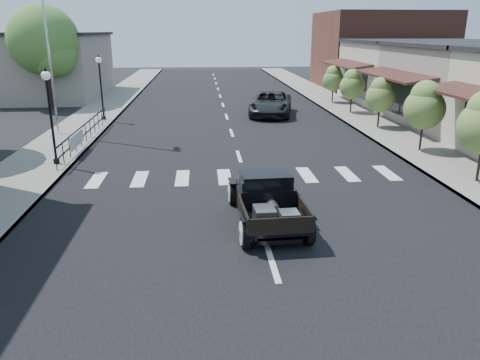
{
  "coord_description": "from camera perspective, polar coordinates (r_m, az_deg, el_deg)",
  "views": [
    {
      "loc": [
        -1.61,
        -13.04,
        5.38
      ],
      "look_at": [
        -0.49,
        0.53,
        1.0
      ],
      "focal_mm": 35.0,
      "sensor_mm": 36.0,
      "label": 1
    }
  ],
  "objects": [
    {
      "name": "far_building_right",
      "position": [
        48.22,
        16.64,
        14.88
      ],
      "size": [
        11.0,
        10.0,
        7.0
      ],
      "primitive_type": "cube",
      "color": "brown",
      "rests_on": "ground"
    },
    {
      "name": "low_building_left",
      "position": [
        43.27,
        -23.33,
        12.6
      ],
      "size": [
        10.0,
        12.0,
        5.0
      ],
      "primitive_type": "cube",
      "color": "#A39989",
      "rests_on": "ground"
    },
    {
      "name": "hotrod_pickup",
      "position": [
        13.46,
        3.26,
        -2.3
      ],
      "size": [
        2.24,
        4.46,
        1.51
      ],
      "primitive_type": null,
      "rotation": [
        0.0,
        0.0,
        0.05
      ],
      "color": "black",
      "rests_on": "ground"
    },
    {
      "name": "road",
      "position": [
        28.6,
        -1.42,
        6.99
      ],
      "size": [
        14.0,
        80.0,
        0.02
      ],
      "primitive_type": "cube",
      "color": "black",
      "rests_on": "ground"
    },
    {
      "name": "second_car",
      "position": [
        31.14,
        3.79,
        9.27
      ],
      "size": [
        3.64,
        5.94,
        1.54
      ],
      "primitive_type": "imported",
      "rotation": [
        0.0,
        0.0,
        -0.21
      ],
      "color": "black",
      "rests_on": "ground"
    },
    {
      "name": "small_tree_c",
      "position": [
        27.48,
        16.68,
        8.94
      ],
      "size": [
        1.61,
        1.61,
        2.68
      ],
      "primitive_type": null,
      "color": "#5C7B38",
      "rests_on": "sidewalk_right"
    },
    {
      "name": "big_tree_far",
      "position": [
        36.74,
        -22.63,
        13.69
      ],
      "size": [
        4.86,
        4.86,
        7.14
      ],
      "primitive_type": null,
      "color": "#4A7532",
      "rests_on": "ground"
    },
    {
      "name": "lamp_post_b",
      "position": [
        20.24,
        -22.05,
        7.12
      ],
      "size": [
        0.36,
        0.36,
        3.85
      ],
      "primitive_type": null,
      "color": "black",
      "rests_on": "sidewalk_left"
    },
    {
      "name": "small_tree_d",
      "position": [
        32.19,
        13.47,
        10.44
      ],
      "size": [
        1.63,
        1.63,
        2.72
      ],
      "primitive_type": null,
      "color": "#5C7B38",
      "rests_on": "sidewalk_right"
    },
    {
      "name": "road_markings",
      "position": [
        23.72,
        -0.71,
        4.71
      ],
      "size": [
        12.0,
        60.0,
        0.06
      ],
      "primitive_type": null,
      "color": "silver",
      "rests_on": "ground"
    },
    {
      "name": "storefront_far",
      "position": [
        38.91,
        21.05,
        12.06
      ],
      "size": [
        10.0,
        9.0,
        4.5
      ],
      "primitive_type": "cube",
      "color": "beige",
      "rests_on": "ground"
    },
    {
      "name": "flagpole",
      "position": [
        26.2,
        -22.91,
        19.33
      ],
      "size": [
        0.12,
        0.12,
        13.03
      ],
      "primitive_type": "cylinder",
      "color": "silver",
      "rests_on": "sidewalk_left"
    },
    {
      "name": "sidewalk_right",
      "position": [
        30.28,
        14.98,
        7.13
      ],
      "size": [
        3.0,
        80.0,
        0.15
      ],
      "primitive_type": "cube",
      "color": "gray",
      "rests_on": "ground"
    },
    {
      "name": "ground",
      "position": [
        14.2,
        2.15,
        -4.45
      ],
      "size": [
        120.0,
        120.0,
        0.0
      ],
      "primitive_type": "plane",
      "color": "black",
      "rests_on": "ground"
    },
    {
      "name": "small_tree_e",
      "position": [
        36.51,
        11.28,
        11.33
      ],
      "size": [
        1.57,
        1.57,
        2.62
      ],
      "primitive_type": null,
      "color": "#5C7B38",
      "rests_on": "sidewalk_right"
    },
    {
      "name": "railing",
      "position": [
        24.2,
        -18.31,
        5.65
      ],
      "size": [
        0.08,
        10.0,
        1.0
      ],
      "primitive_type": null,
      "color": "black",
      "rests_on": "sidewalk_left"
    },
    {
      "name": "small_tree_b",
      "position": [
        22.67,
        21.45,
        7.16
      ],
      "size": [
        1.81,
        1.81,
        3.02
      ],
      "primitive_type": null,
      "color": "#5C7B38",
      "rests_on": "sidewalk_right"
    },
    {
      "name": "banner",
      "position": [
        22.33,
        -19.19,
        4.07
      ],
      "size": [
        0.04,
        2.2,
        0.6
      ],
      "primitive_type": null,
      "color": "silver",
      "rests_on": "sidewalk_left"
    },
    {
      "name": "lamp_post_c",
      "position": [
        29.84,
        -16.57,
        10.74
      ],
      "size": [
        0.36,
        0.36,
        3.85
      ],
      "primitive_type": null,
      "color": "black",
      "rests_on": "sidewalk_left"
    },
    {
      "name": "sidewalk_left",
      "position": [
        29.36,
        -18.33,
        6.51
      ],
      "size": [
        3.0,
        80.0,
        0.15
      ],
      "primitive_type": "cube",
      "color": "gray",
      "rests_on": "ground"
    }
  ]
}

